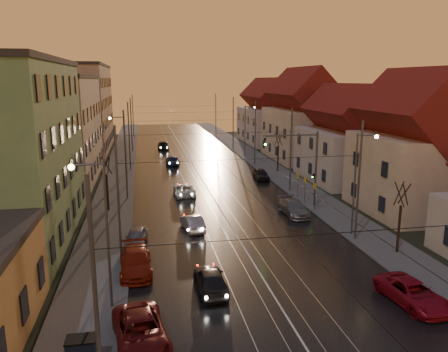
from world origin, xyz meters
TOP-DOWN VIEW (x-y plane):
  - ground at (0.00, 0.00)m, footprint 160.00×160.00m
  - road at (0.00, 40.00)m, footprint 16.00×120.00m
  - sidewalk_left at (-10.00, 40.00)m, footprint 4.00×120.00m
  - sidewalk_right at (10.00, 40.00)m, footprint 4.00×120.00m
  - tram_rail_0 at (-2.20, 40.00)m, footprint 0.06×120.00m
  - tram_rail_1 at (-0.77, 40.00)m, footprint 0.06×120.00m
  - tram_rail_2 at (0.77, 40.00)m, footprint 0.06×120.00m
  - tram_rail_3 at (2.20, 40.00)m, footprint 0.06×120.00m
  - apartment_left_2 at (-17.50, 34.00)m, footprint 10.00×20.00m
  - apartment_left_3 at (-17.50, 58.00)m, footprint 10.00×24.00m
  - house_right_1 at (17.00, 15.00)m, footprint 8.67×10.20m
  - house_right_2 at (17.00, 28.00)m, footprint 9.18×12.24m
  - house_right_3 at (17.00, 43.00)m, footprint 9.18×14.28m
  - house_right_4 at (17.00, 61.00)m, footprint 9.18×16.32m
  - catenary_pole_l_0 at (-8.60, -6.00)m, footprint 0.16×0.16m
  - catenary_pole_l_1 at (-8.60, 9.00)m, footprint 0.16×0.16m
  - catenary_pole_r_1 at (8.60, 9.00)m, footprint 0.16×0.16m
  - catenary_pole_l_2 at (-8.60, 24.00)m, footprint 0.16×0.16m
  - catenary_pole_r_2 at (8.60, 24.00)m, footprint 0.16×0.16m
  - catenary_pole_l_3 at (-8.60, 39.00)m, footprint 0.16×0.16m
  - catenary_pole_r_3 at (8.60, 39.00)m, footprint 0.16×0.16m
  - catenary_pole_l_4 at (-8.60, 54.00)m, footprint 0.16×0.16m
  - catenary_pole_r_4 at (8.60, 54.00)m, footprint 0.16×0.16m
  - catenary_pole_l_5 at (-8.60, 72.00)m, footprint 0.16×0.16m
  - catenary_pole_r_5 at (8.60, 72.00)m, footprint 0.16×0.16m
  - street_lamp_0 at (-9.10, 2.00)m, footprint 1.75×0.32m
  - street_lamp_1 at (9.10, 10.00)m, footprint 1.75×0.32m
  - street_lamp_2 at (-9.10, 30.00)m, footprint 1.75×0.32m
  - street_lamp_3 at (9.10, 46.00)m, footprint 1.75×0.32m
  - traffic_light_mast at (7.99, 18.00)m, footprint 5.30×0.32m
  - bare_tree_0 at (-10.20, 20.00)m, footprint 1.09×1.09m
  - bare_tree_1 at (10.20, 6.00)m, footprint 1.09×1.09m
  - bare_tree_2 at (10.40, 34.00)m, footprint 1.09×1.09m
  - driving_car_0 at (-3.36, 2.99)m, footprint 1.67×4.13m
  - driving_car_1 at (-3.19, 13.54)m, footprint 1.79×3.87m
  - driving_car_2 at (-2.80, 24.42)m, footprint 2.10×4.49m
  - driving_car_3 at (-2.81, 41.49)m, footprint 1.89×4.53m
  - driving_car_4 at (-3.37, 56.01)m, footprint 1.86×4.49m
  - parked_left_1 at (-7.29, -1.64)m, footprint 2.92×5.20m
  - parked_left_2 at (-7.60, 6.37)m, footprint 2.09×4.85m
  - parked_left_3 at (-7.60, 11.12)m, footprint 1.86×3.73m
  - parked_right_0 at (7.08, -0.46)m, footprint 2.58×4.75m
  - parked_right_1 at (6.20, 15.92)m, footprint 1.95×4.59m
  - parked_right_2 at (7.05, 30.10)m, footprint 1.71×3.89m
  - dumpster at (-9.72, -2.66)m, footprint 1.21×0.81m

SIDE VIEW (x-z plane):
  - ground at x=0.00m, z-range 0.00..0.00m
  - road at x=0.00m, z-range 0.00..0.04m
  - tram_rail_0 at x=-2.20m, z-range 0.04..0.07m
  - tram_rail_1 at x=-0.77m, z-range 0.04..0.07m
  - tram_rail_2 at x=0.77m, z-range 0.04..0.07m
  - tram_rail_3 at x=2.20m, z-range 0.04..0.07m
  - sidewalk_left at x=-10.00m, z-range 0.00..0.15m
  - sidewalk_right at x=10.00m, z-range 0.00..0.15m
  - parked_left_3 at x=-7.60m, z-range 0.00..1.22m
  - driving_car_1 at x=-3.19m, z-range 0.00..1.23m
  - driving_car_2 at x=-2.80m, z-range 0.00..1.24m
  - parked_right_0 at x=7.08m, z-range 0.00..1.26m
  - parked_right_2 at x=7.05m, z-range 0.00..1.30m
  - driving_car_3 at x=-2.81m, z-range 0.00..1.31m
  - parked_right_1 at x=6.20m, z-range 0.00..1.32m
  - parked_left_1 at x=-7.29m, z-range 0.00..1.37m
  - parked_left_2 at x=-7.60m, z-range 0.00..1.39m
  - dumpster at x=-9.72m, z-range 0.15..1.25m
  - driving_car_0 at x=-3.36m, z-range 0.00..1.41m
  - driving_car_4 at x=-3.37m, z-range 0.00..1.52m
  - bare_tree_0 at x=-10.20m, z-range -0.07..5.04m
  - bare_tree_1 at x=10.20m, z-range -0.07..5.04m
  - bare_tree_2 at x=10.40m, z-range -0.07..5.04m
  - catenary_pole_l_0 at x=-8.60m, z-range 0.00..9.00m
  - catenary_pole_l_1 at x=-8.60m, z-range 0.00..9.00m
  - catenary_pole_r_1 at x=8.60m, z-range 0.00..9.00m
  - catenary_pole_l_2 at x=-8.60m, z-range 0.00..9.00m
  - catenary_pole_r_2 at x=8.60m, z-range 0.00..9.00m
  - catenary_pole_l_3 at x=-8.60m, z-range 0.00..9.00m
  - catenary_pole_r_3 at x=8.60m, z-range 0.00..9.00m
  - catenary_pole_l_4 at x=-8.60m, z-range 0.00..9.00m
  - catenary_pole_r_4 at x=8.60m, z-range 0.00..9.00m
  - catenary_pole_l_5 at x=-8.60m, z-range 0.00..9.00m
  - catenary_pole_r_5 at x=8.60m, z-range 0.00..9.00m
  - traffic_light_mast at x=7.99m, z-range 1.00..8.20m
  - house_right_2 at x=17.00m, z-range 0.04..9.24m
  - street_lamp_0 at x=-9.10m, z-range 0.89..8.89m
  - street_lamp_1 at x=9.10m, z-range 0.89..8.89m
  - street_lamp_2 at x=-9.10m, z-range 0.89..8.89m
  - street_lamp_3 at x=9.10m, z-range 0.89..8.89m
  - house_right_4 at x=17.00m, z-range 0.05..10.05m
  - house_right_1 at x=17.00m, z-range 0.05..10.85m
  - house_right_3 at x=17.00m, z-range 0.05..11.55m
  - apartment_left_2 at x=-17.50m, z-range 0.00..12.00m
  - apartment_left_3 at x=-17.50m, z-range 0.00..14.00m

